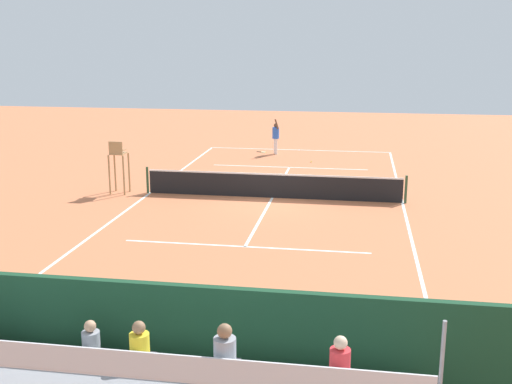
{
  "coord_description": "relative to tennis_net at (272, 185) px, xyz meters",
  "views": [
    {
      "loc": [
        -3.23,
        23.73,
        6.1
      ],
      "look_at": [
        0.0,
        4.0,
        1.2
      ],
      "focal_mm": 44.13,
      "sensor_mm": 36.0,
      "label": 1
    }
  ],
  "objects": [
    {
      "name": "courtside_bench",
      "position": [
        -3.29,
        13.27,
        0.06
      ],
      "size": [
        1.8,
        0.4,
        0.93
      ],
      "color": "#9E754C",
      "rests_on": "ground"
    },
    {
      "name": "ground_plane",
      "position": [
        0.0,
        0.0,
        -0.5
      ],
      "size": [
        60.0,
        60.0,
        0.0
      ],
      "primitive_type": "plane",
      "color": "#CC7047"
    },
    {
      "name": "backdrop_wall",
      "position": [
        0.0,
        14.0,
        0.5
      ],
      "size": [
        18.0,
        0.16,
        2.0
      ],
      "primitive_type": "cube",
      "color": "#194228",
      "rests_on": "ground"
    },
    {
      "name": "equipment_bag",
      "position": [
        -1.33,
        13.4,
        -0.32
      ],
      "size": [
        0.9,
        0.36,
        0.36
      ],
      "primitive_type": "cube",
      "color": "#B22D2D",
      "rests_on": "ground"
    },
    {
      "name": "tennis_ball_near",
      "position": [
        -0.94,
        -7.49,
        -0.47
      ],
      "size": [
        0.07,
        0.07,
        0.07
      ],
      "primitive_type": "sphere",
      "color": "#CCDB33",
      "rests_on": "ground"
    },
    {
      "name": "bleacher_stand",
      "position": [
        -0.02,
        15.34,
        0.41
      ],
      "size": [
        9.06,
        2.4,
        2.48
      ],
      "color": "gray",
      "rests_on": "ground"
    },
    {
      "name": "tennis_racket",
      "position": [
        1.88,
        -9.93,
        -0.49
      ],
      "size": [
        0.58,
        0.36,
        0.03
      ],
      "color": "black",
      "rests_on": "ground"
    },
    {
      "name": "umpire_chair",
      "position": [
        6.2,
        0.26,
        0.81
      ],
      "size": [
        0.67,
        0.67,
        2.14
      ],
      "color": "#A88456",
      "rests_on": "ground"
    },
    {
      "name": "tennis_net",
      "position": [
        0.0,
        0.0,
        0.0
      ],
      "size": [
        10.3,
        0.1,
        1.07
      ],
      "color": "black",
      "rests_on": "ground"
    },
    {
      "name": "tennis_player",
      "position": [
        1.14,
        -9.52,
        0.51
      ],
      "size": [
        0.46,
        0.56,
        1.93
      ],
      "color": "white",
      "rests_on": "ground"
    },
    {
      "name": "court_line_markings",
      "position": [
        0.0,
        -0.04,
        -0.5
      ],
      "size": [
        10.1,
        22.2,
        0.01
      ],
      "color": "white",
      "rests_on": "ground"
    }
  ]
}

